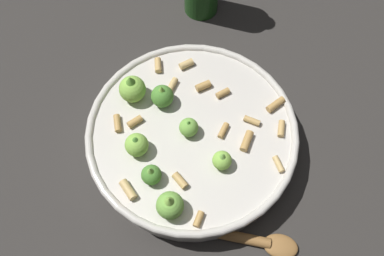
% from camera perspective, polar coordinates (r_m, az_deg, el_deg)
% --- Properties ---
extents(ground_plane, '(2.40, 2.40, 0.00)m').
position_cam_1_polar(ground_plane, '(0.70, 0.00, -2.36)').
color(ground_plane, '#2D2B28').
extents(cooking_pan, '(0.33, 0.33, 0.11)m').
position_cam_1_polar(cooking_pan, '(0.67, -0.20, -1.20)').
color(cooking_pan, beige).
rests_on(cooking_pan, ground).
extents(wooden_spoon, '(0.20, 0.12, 0.02)m').
position_cam_1_polar(wooden_spoon, '(0.65, 6.13, -14.57)').
color(wooden_spoon, olive).
rests_on(wooden_spoon, ground).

